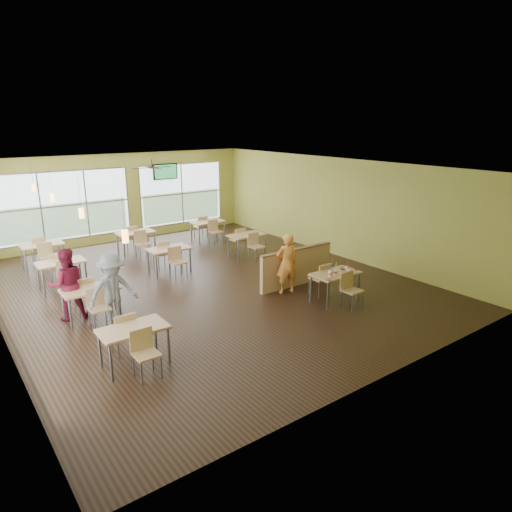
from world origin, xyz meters
The scene contains 20 objects.
room centered at (0.00, 0.00, 1.60)m, with size 12.00×12.04×3.20m.
window_bays centered at (-2.65, 3.08, 1.48)m, with size 9.24×10.24×2.38m.
main_table centered at (2.00, -3.00, 0.63)m, with size 1.22×1.52×0.87m.
half_wall_divider centered at (2.00, -1.55, 0.52)m, with size 2.40×0.14×1.04m.
dining_tables centered at (-1.05, 1.71, 0.63)m, with size 6.92×8.72×0.87m.
pendant_lights centered at (-3.20, 0.68, 2.45)m, with size 0.11×7.31×0.86m.
ceiling_fan centered at (0.00, 3.00, 2.95)m, with size 1.25×1.25×0.29m.
tv_backwall centered at (1.80, 5.90, 2.45)m, with size 1.00×0.07×0.60m.
man_plaid centered at (1.41, -1.83, 0.80)m, with size 0.58×0.38×1.59m, color orange.
patron_maroon centered at (-3.60, -0.17, 0.83)m, with size 0.81×0.63×1.65m, color maroon.
patron_grey centered at (-2.91, -1.16, 0.82)m, with size 1.07×0.61×1.65m, color slate.
cup_blue centered at (1.68, -3.12, 0.83)m, with size 0.11×0.11×0.38m.
cup_yellow centered at (1.87, -3.12, 0.82)m, with size 0.10×0.10×0.36m.
cup_red_near centered at (2.18, -3.24, 0.82)m, with size 0.10×0.10×0.36m.
cup_red_far centered at (2.28, -3.09, 0.82)m, with size 0.10×0.10×0.35m.
food_basket centered at (2.38, -2.94, 0.78)m, with size 0.24×0.24×0.05m.
ketchup_cup centered at (2.55, -3.17, 0.76)m, with size 0.06×0.06×0.02m, color maroon.
wrapper_left centered at (1.46, -3.27, 0.77)m, with size 0.14×0.13×0.04m, color #A98A52.
wrapper_mid centered at (1.99, -2.89, 0.78)m, with size 0.22×0.20×0.05m, color #A98A52.
wrapper_right centered at (2.18, -3.19, 0.77)m, with size 0.15×0.13×0.04m, color #A98A52.
Camera 1 is at (-5.87, -10.37, 4.35)m, focal length 32.00 mm.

